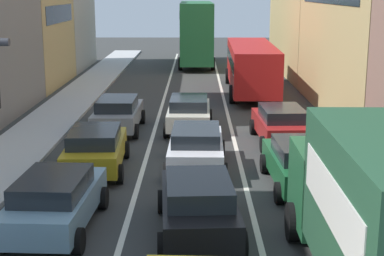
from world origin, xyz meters
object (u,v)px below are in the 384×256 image
object	(u,v)px
bus_mid_queue_primary	(251,64)
sedan_centre_lane_second	(198,204)
coupe_centre_lane_fourth	(189,112)
wagon_right_lane_far	(281,124)
bus_far_queue_secondary	(196,30)
sedan_left_lane_fourth	(118,113)
removalist_box_truck	(383,209)
wagon_left_lane_second	(55,200)
sedan_right_lane_behind_truck	(301,163)
hatchback_centre_lane_third	(196,147)
sedan_left_lane_third	(95,148)

from	to	relation	value
bus_mid_queue_primary	sedan_centre_lane_second	bearing A→B (deg)	172.32
coupe_centre_lane_fourth	sedan_centre_lane_second	bearing A→B (deg)	-177.34
wagon_right_lane_far	bus_far_queue_secondary	size ratio (longest dim) A/B	0.42
sedan_left_lane_fourth	bus_far_queue_secondary	world-z (taller)	bus_far_queue_secondary
removalist_box_truck	wagon_left_lane_second	size ratio (longest dim) A/B	1.77
sedan_left_lane_fourth	bus_far_queue_secondary	distance (m)	23.47
sedan_left_lane_fourth	wagon_right_lane_far	size ratio (longest dim) A/B	0.99
sedan_right_lane_behind_truck	bus_far_queue_secondary	xyz separation A→B (m)	(-3.28, 30.61, 2.03)
sedan_left_lane_fourth	wagon_right_lane_far	world-z (taller)	same
bus_mid_queue_primary	sedan_right_lane_behind_truck	bearing A→B (deg)	-178.89
removalist_box_truck	hatchback_centre_lane_third	distance (m)	9.66
removalist_box_truck	sedan_left_lane_fourth	size ratio (longest dim) A/B	1.79
sedan_centre_lane_second	coupe_centre_lane_fourth	bearing A→B (deg)	-1.61
sedan_left_lane_third	sedan_left_lane_fourth	size ratio (longest dim) A/B	1.02
wagon_right_lane_far	bus_mid_queue_primary	bearing A→B (deg)	-1.75
hatchback_centre_lane_third	wagon_right_lane_far	world-z (taller)	same
bus_mid_queue_primary	removalist_box_truck	bearing A→B (deg)	-178.20
bus_far_queue_secondary	bus_mid_queue_primary	bearing A→B (deg)	-166.88
sedan_right_lane_behind_truck	bus_mid_queue_primary	bearing A→B (deg)	-2.00
bus_far_queue_secondary	sedan_left_lane_fourth	bearing A→B (deg)	171.08
coupe_centre_lane_fourth	sedan_right_lane_behind_truck	distance (m)	8.49
removalist_box_truck	sedan_right_lane_behind_truck	world-z (taller)	removalist_box_truck
bus_far_queue_secondary	sedan_centre_lane_second	bearing A→B (deg)	179.58
bus_mid_queue_primary	bus_far_queue_secondary	bearing A→B (deg)	14.74
wagon_left_lane_second	wagon_right_lane_far	bearing A→B (deg)	-35.85
sedan_left_lane_third	bus_mid_queue_primary	distance (m)	16.87
hatchback_centre_lane_third	sedan_left_lane_third	distance (m)	3.43
wagon_right_lane_far	bus_far_queue_secondary	world-z (taller)	bus_far_queue_secondary
sedan_left_lane_fourth	sedan_centre_lane_second	bearing A→B (deg)	-162.24
removalist_box_truck	sedan_left_lane_third	xyz separation A→B (m)	(-6.98, 8.66, -1.18)
removalist_box_truck	sedan_centre_lane_second	size ratio (longest dim) A/B	1.76
sedan_right_lane_behind_truck	coupe_centre_lane_fourth	bearing A→B (deg)	22.97
sedan_right_lane_behind_truck	wagon_right_lane_far	xyz separation A→B (m)	(0.15, 5.48, 0.00)
sedan_left_lane_fourth	wagon_right_lane_far	xyz separation A→B (m)	(6.84, -2.01, 0.00)
bus_mid_queue_primary	coupe_centre_lane_fourth	bearing A→B (deg)	160.34
coupe_centre_lane_fourth	hatchback_centre_lane_third	bearing A→B (deg)	-176.12
sedan_centre_lane_second	sedan_left_lane_third	world-z (taller)	same
wagon_right_lane_far	bus_mid_queue_primary	distance (m)	11.71
sedan_centre_lane_second	sedan_left_lane_fourth	distance (m)	11.64
wagon_left_lane_second	hatchback_centre_lane_third	world-z (taller)	same
sedan_left_lane_fourth	wagon_right_lane_far	distance (m)	7.12
removalist_box_truck	sedan_centre_lane_second	distance (m)	5.00
removalist_box_truck	coupe_centre_lane_fourth	size ratio (longest dim) A/B	1.79
wagon_left_lane_second	bus_far_queue_secondary	world-z (taller)	bus_far_queue_secondary
hatchback_centre_lane_third	sedan_left_lane_fourth	bearing A→B (deg)	32.44
coupe_centre_lane_fourth	bus_far_queue_secondary	bearing A→B (deg)	-0.01
sedan_left_lane_third	wagon_right_lane_far	world-z (taller)	same
sedan_left_lane_third	coupe_centre_lane_fourth	size ratio (longest dim) A/B	1.01
removalist_box_truck	sedan_left_lane_third	bearing A→B (deg)	39.45
sedan_left_lane_fourth	bus_mid_queue_primary	world-z (taller)	bus_mid_queue_primary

